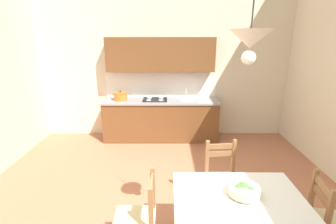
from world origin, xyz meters
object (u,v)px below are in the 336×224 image
object	(u,v)px
dining_chair_kitchen_side	(223,179)
fruit_bowl	(244,190)
kitchen_cabinetry	(161,101)
pendant_lamp	(251,40)
dining_table	(238,210)
dining_chair_window_side	(332,223)
dining_chair_tv_side	(139,219)

from	to	relation	value
dining_chair_kitchen_side	fruit_bowl	xyz separation A→B (m)	(0.02, -0.78, 0.37)
kitchen_cabinetry	pendant_lamp	world-z (taller)	pendant_lamp
kitchen_cabinetry	fruit_bowl	size ratio (longest dim) A/B	8.31
fruit_bowl	pendant_lamp	distance (m)	1.38
dining_table	dining_chair_window_side	size ratio (longest dim) A/B	1.34
kitchen_cabinetry	dining_chair_window_side	bearing A→B (deg)	-60.81
dining_table	dining_chair_kitchen_side	size ratio (longest dim) A/B	1.34
kitchen_cabinetry	dining_table	bearing A→B (deg)	-75.34
dining_table	dining_chair_tv_side	distance (m)	0.99
dining_chair_tv_side	fruit_bowl	size ratio (longest dim) A/B	3.10
kitchen_cabinetry	dining_chair_tv_side	distance (m)	3.18
kitchen_cabinetry	dining_table	distance (m)	3.33
dining_chair_kitchen_side	fruit_bowl	bearing A→B (deg)	-88.60
dining_chair_tv_side	fruit_bowl	xyz separation A→B (m)	(1.02, -0.04, 0.37)
dining_chair_tv_side	fruit_bowl	distance (m)	1.09
dining_table	fruit_bowl	world-z (taller)	fruit_bowl
kitchen_cabinetry	dining_chair_tv_side	bearing A→B (deg)	-92.43
dining_chair_window_side	dining_chair_tv_side	bearing A→B (deg)	178.52
kitchen_cabinetry	dining_chair_window_side	distance (m)	3.69
fruit_bowl	pendant_lamp	size ratio (longest dim) A/B	0.37
kitchen_cabinetry	fruit_bowl	xyz separation A→B (m)	(0.89, -3.19, -0.04)
dining_chair_window_side	dining_chair_kitchen_side	xyz separation A→B (m)	(-0.92, 0.78, 0.00)
pendant_lamp	fruit_bowl	bearing A→B (deg)	41.88
kitchen_cabinetry	dining_chair_tv_side	size ratio (longest dim) A/B	2.68
kitchen_cabinetry	pendant_lamp	distance (m)	3.63
dining_chair_kitchen_side	dining_chair_tv_side	xyz separation A→B (m)	(-1.00, -0.74, 0.00)
dining_chair_window_side	dining_chair_tv_side	world-z (taller)	same
dining_chair_kitchen_side	fruit_bowl	size ratio (longest dim) A/B	3.10
dining_chair_tv_side	kitchen_cabinetry	bearing A→B (deg)	87.57
dining_chair_kitchen_side	pendant_lamp	bearing A→B (deg)	-95.67
dining_chair_window_side	pendant_lamp	world-z (taller)	pendant_lamp
fruit_bowl	dining_chair_kitchen_side	bearing A→B (deg)	91.40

